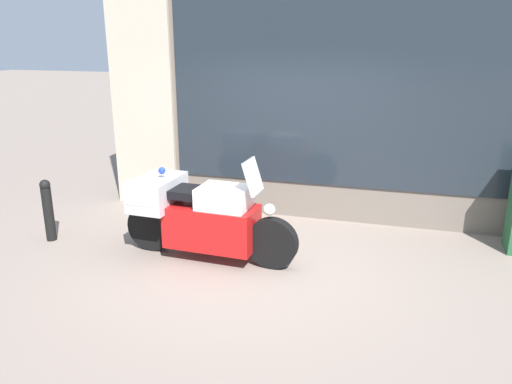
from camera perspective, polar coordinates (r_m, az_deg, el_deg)
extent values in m
plane|color=gray|center=(6.06, 1.40, -8.49)|extent=(60.00, 60.00, 0.00)
cube|color=#6B6056|center=(7.44, 5.54, 12.23)|extent=(6.10, 0.40, 3.98)
cube|color=#B2A893|center=(8.31, -12.24, 12.46)|extent=(1.04, 0.55, 3.98)
cube|color=#1E262D|center=(7.15, 9.14, 12.29)|extent=(4.82, 0.02, 2.98)
cube|color=slate|center=(7.72, 8.44, -0.70)|extent=(4.60, 0.30, 0.55)
cube|color=silver|center=(7.62, 8.91, 6.54)|extent=(4.60, 0.02, 1.42)
cube|color=beige|center=(7.38, 9.02, 11.70)|extent=(4.60, 0.30, 0.02)
cube|color=navy|center=(7.79, -3.99, 12.45)|extent=(0.18, 0.04, 0.06)
cube|color=#195623|center=(7.54, 2.35, 12.31)|extent=(0.18, 0.04, 0.06)
cube|color=black|center=(7.38, 9.03, 12.01)|extent=(0.18, 0.04, 0.06)
cube|color=maroon|center=(7.32, 15.89, 11.54)|extent=(0.18, 0.04, 0.06)
cube|color=#B7B2A8|center=(7.36, 22.74, 10.90)|extent=(0.18, 0.04, 0.06)
cube|color=yellow|center=(7.85, -1.91, 2.90)|extent=(0.19, 0.03, 0.27)
cube|color=#2866B7|center=(7.54, 8.51, 2.12)|extent=(0.19, 0.01, 0.27)
cube|color=red|center=(7.50, 19.39, 1.22)|extent=(0.19, 0.04, 0.27)
cylinder|color=black|center=(5.93, 1.87, -5.84)|extent=(0.62, 0.17, 0.62)
cylinder|color=black|center=(6.55, -11.88, -3.90)|extent=(0.62, 0.17, 0.62)
cube|color=#B71414|center=(6.13, -5.04, -3.88)|extent=(1.13, 0.59, 0.52)
cube|color=white|center=(5.94, -3.63, -0.75)|extent=(0.62, 0.51, 0.28)
cube|color=black|center=(6.10, -7.30, -0.07)|extent=(0.66, 0.43, 0.10)
cube|color=#B7B7BC|center=(6.33, -11.20, 0.01)|extent=(0.52, 0.80, 0.38)
cube|color=white|center=(6.33, -11.20, 0.01)|extent=(0.47, 0.80, 0.11)
cube|color=#B2BCC6|center=(5.73, -0.35, 1.77)|extent=(0.17, 0.38, 0.40)
sphere|color=white|center=(5.79, 1.53, -2.03)|extent=(0.14, 0.14, 0.14)
sphere|color=blue|center=(6.22, -10.71, 2.40)|extent=(0.09, 0.09, 0.09)
cylinder|color=black|center=(7.23, -22.61, -2.35)|extent=(0.13, 0.13, 0.74)
sphere|color=black|center=(7.11, -22.99, 0.76)|extent=(0.14, 0.14, 0.14)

